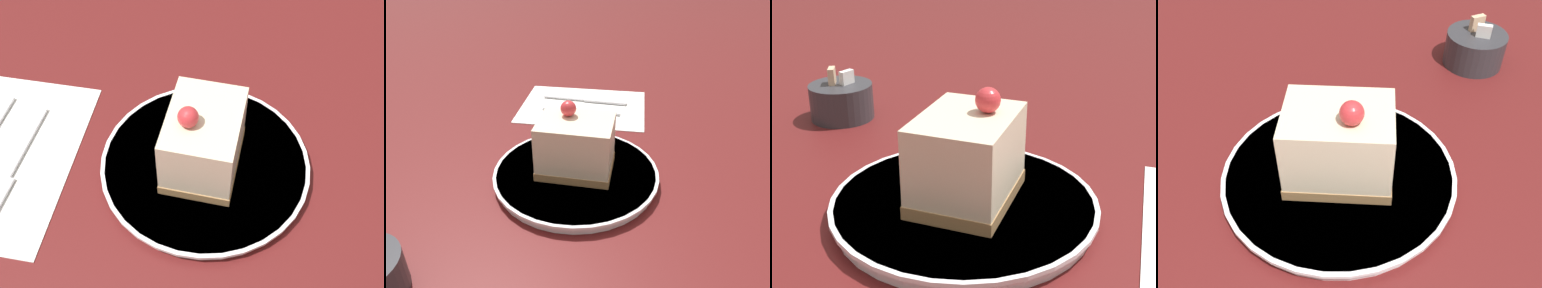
% 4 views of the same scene
% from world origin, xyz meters
% --- Properties ---
extents(ground_plane, '(4.00, 4.00, 0.00)m').
position_xyz_m(ground_plane, '(0.00, 0.00, 0.00)').
color(ground_plane, '#5B1919').
extents(plate, '(0.25, 0.25, 0.02)m').
position_xyz_m(plate, '(-0.03, 0.02, 0.01)').
color(plate, white).
rests_on(plate, ground_plane).
extents(cake_slice, '(0.10, 0.12, 0.11)m').
position_xyz_m(cake_slice, '(-0.02, 0.02, 0.06)').
color(cake_slice, '#9E7547').
rests_on(cake_slice, plate).
extents(sugar_bowl, '(0.08, 0.08, 0.07)m').
position_xyz_m(sugar_bowl, '(-0.24, 0.23, 0.02)').
color(sugar_bowl, '#333338').
rests_on(sugar_bowl, ground_plane).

